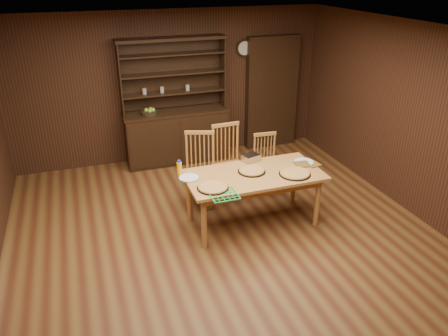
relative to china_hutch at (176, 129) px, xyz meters
name	(u,v)px	position (x,y,z in m)	size (l,w,h in m)	color
floor	(228,242)	(0.00, -2.75, -0.60)	(6.00, 6.00, 0.00)	brown
room_shell	(229,127)	(0.00, -2.75, 0.98)	(6.00, 6.00, 6.00)	silver
china_hutch	(176,129)	(0.00, 0.00, 0.00)	(1.84, 0.52, 2.17)	black
doorway	(271,93)	(1.90, 0.15, 0.45)	(1.00, 0.18, 2.10)	black
wall_clock	(244,48)	(1.35, 0.20, 1.30)	(0.30, 0.05, 0.30)	black
dining_table	(254,180)	(0.48, -2.42, 0.07)	(1.81, 0.91, 0.75)	#B6773F
chair_left	(200,166)	(-0.03, -1.61, -0.01)	(0.57, 0.55, 1.10)	#B1753C
chair_center	(228,158)	(0.44, -1.50, 0.00)	(0.49, 0.47, 1.12)	#B1753C
chair_right	(266,161)	(1.04, -1.56, -0.11)	(0.41, 0.39, 0.92)	#B1753C
pizza_left	(213,187)	(-0.16, -2.63, 0.17)	(0.39, 0.39, 0.04)	black
pizza_right	(295,173)	(0.98, -2.61, 0.17)	(0.42, 0.42, 0.04)	black
pizza_center	(252,171)	(0.47, -2.35, 0.17)	(0.37, 0.37, 0.04)	black
cooling_rack	(224,195)	(-0.09, -2.84, 0.16)	(0.32, 0.32, 0.01)	#0DB24D
plate_left	(189,178)	(-0.36, -2.26, 0.16)	(0.27, 0.27, 0.02)	silver
plate_right	(304,162)	(1.28, -2.31, 0.16)	(0.29, 0.29, 0.02)	silver
foil_dish	(251,158)	(0.60, -2.02, 0.20)	(0.23, 0.17, 0.09)	silver
juice_bottle	(179,168)	(-0.46, -2.13, 0.25)	(0.06, 0.06, 0.21)	#FFB20D
pot_holder_a	(313,164)	(1.36, -2.42, 0.16)	(0.18, 0.18, 0.01)	#B01714
pot_holder_b	(302,164)	(1.22, -2.37, 0.16)	(0.20, 0.20, 0.02)	#B01714
fruit_bowl	(150,112)	(-0.46, -0.07, 0.39)	(0.28, 0.28, 0.12)	black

